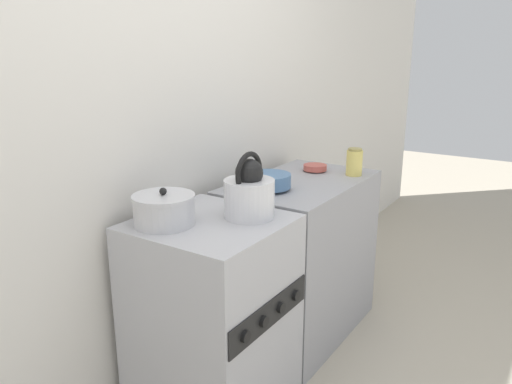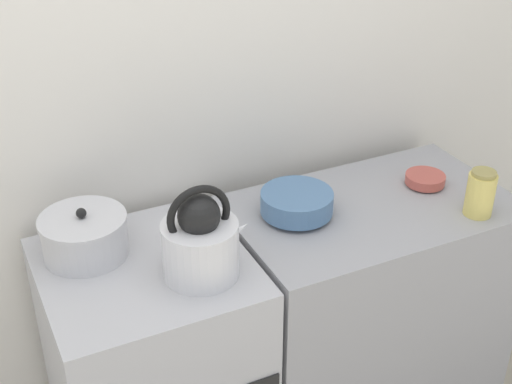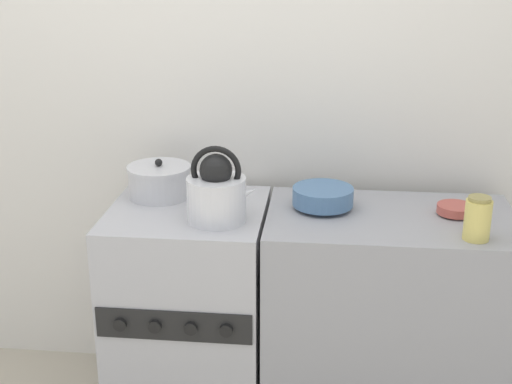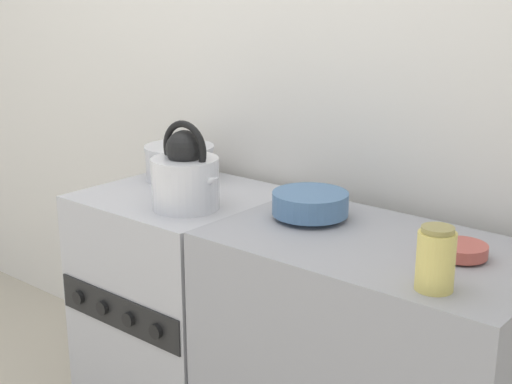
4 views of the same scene
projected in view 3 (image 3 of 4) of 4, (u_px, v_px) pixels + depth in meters
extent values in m
cube|color=silver|center=(201.00, 73.00, 2.71)|extent=(7.00, 0.06, 2.50)
cube|color=#B2B2B7|center=(190.00, 312.00, 2.67)|extent=(0.55, 0.55, 0.83)
cube|color=black|center=(173.00, 326.00, 2.37)|extent=(0.53, 0.01, 0.11)
cylinder|color=black|center=(120.00, 325.00, 2.38)|extent=(0.04, 0.02, 0.04)
cylinder|color=black|center=(155.00, 327.00, 2.37)|extent=(0.04, 0.02, 0.04)
cylinder|color=black|center=(191.00, 329.00, 2.36)|extent=(0.04, 0.02, 0.04)
cylinder|color=black|center=(226.00, 331.00, 2.35)|extent=(0.04, 0.02, 0.04)
cube|color=#99999E|center=(385.00, 323.00, 2.58)|extent=(0.86, 0.52, 0.83)
cylinder|color=silver|center=(216.00, 199.00, 2.40)|extent=(0.20, 0.20, 0.15)
sphere|color=black|center=(216.00, 170.00, 2.36)|extent=(0.11, 0.11, 0.11)
torus|color=black|center=(216.00, 170.00, 2.36)|extent=(0.17, 0.02, 0.17)
cone|color=silver|center=(244.00, 194.00, 2.38)|extent=(0.10, 0.04, 0.08)
cylinder|color=silver|center=(160.00, 183.00, 2.64)|extent=(0.23, 0.23, 0.10)
cylinder|color=silver|center=(159.00, 168.00, 2.62)|extent=(0.24, 0.24, 0.01)
sphere|color=black|center=(159.00, 163.00, 2.61)|extent=(0.03, 0.03, 0.03)
cylinder|color=#4C729E|center=(323.00, 206.00, 2.51)|extent=(0.10, 0.10, 0.01)
cylinder|color=#4C729E|center=(323.00, 196.00, 2.50)|extent=(0.21, 0.21, 0.06)
cylinder|color=#B75147|center=(455.00, 214.00, 2.45)|extent=(0.06, 0.06, 0.01)
cylinder|color=#B75147|center=(455.00, 209.00, 2.44)|extent=(0.13, 0.13, 0.03)
cylinder|color=#E0CC66|center=(477.00, 220.00, 2.23)|extent=(0.08, 0.08, 0.13)
cylinder|color=#998C4C|center=(480.00, 199.00, 2.21)|extent=(0.07, 0.07, 0.01)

